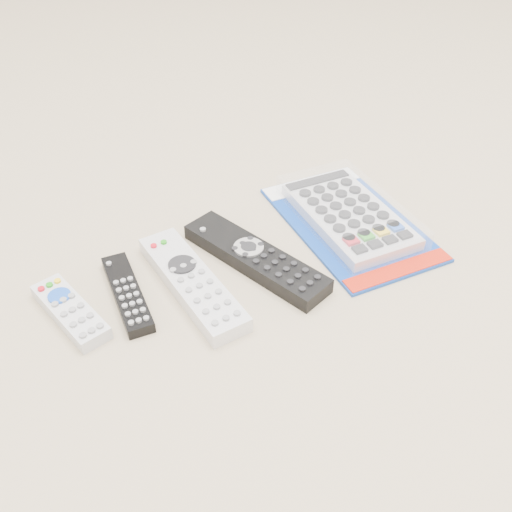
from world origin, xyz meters
TOP-DOWN VIEW (x-y plane):
  - remote_small_grey at (-0.20, 0.04)m, footprint 0.06×0.14m
  - remote_slim_black at (-0.13, 0.03)m, footprint 0.06×0.16m
  - remote_silver_dvd at (-0.05, -0.01)m, footprint 0.07×0.23m
  - remote_large_black at (0.05, -0.01)m, footprint 0.10×0.24m
  - jumbo_remote_packaged at (0.23, -0.02)m, footprint 0.22×0.31m

SIDE VIEW (x-z plane):
  - remote_slim_black at x=-0.13m, z-range 0.00..0.02m
  - remote_small_grey at x=-0.20m, z-range 0.00..0.02m
  - remote_silver_dvd at x=-0.05m, z-range 0.00..0.03m
  - remote_large_black at x=0.05m, z-range 0.00..0.03m
  - jumbo_remote_packaged at x=0.23m, z-range 0.00..0.04m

